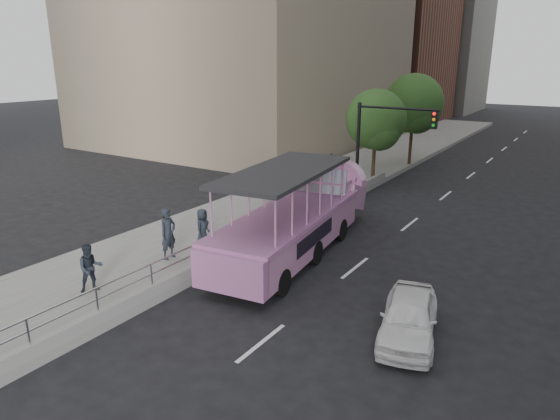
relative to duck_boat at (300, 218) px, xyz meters
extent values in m
plane|color=black|center=(1.72, -4.58, -1.31)|extent=(160.00, 160.00, 0.00)
cube|color=#9A9A94|center=(-4.03, 5.42, -1.16)|extent=(5.50, 80.00, 0.30)
cube|color=gray|center=(-1.40, -2.58, -0.83)|extent=(0.24, 30.00, 0.36)
cylinder|color=silver|center=(-1.40, -10.58, -0.30)|extent=(0.07, 0.07, 0.70)
cylinder|color=silver|center=(-1.40, -8.58, -0.30)|extent=(0.07, 0.07, 0.70)
cylinder|color=silver|center=(-1.40, -6.58, -0.30)|extent=(0.07, 0.07, 0.70)
cylinder|color=silver|center=(-1.40, -4.58, -0.30)|extent=(0.07, 0.07, 0.70)
cylinder|color=silver|center=(-1.40, -2.58, -0.30)|extent=(0.07, 0.07, 0.70)
cylinder|color=silver|center=(-1.40, -0.58, -0.30)|extent=(0.07, 0.07, 0.70)
cylinder|color=silver|center=(-1.40, 1.42, -0.30)|extent=(0.07, 0.07, 0.70)
cylinder|color=silver|center=(-1.40, 3.42, -0.30)|extent=(0.07, 0.07, 0.70)
cylinder|color=silver|center=(-1.40, 5.42, -0.30)|extent=(0.07, 0.07, 0.70)
cylinder|color=silver|center=(-1.40, 7.42, -0.30)|extent=(0.07, 0.07, 0.70)
cylinder|color=silver|center=(-1.40, -2.58, -0.30)|extent=(0.06, 22.00, 0.06)
cylinder|color=silver|center=(-1.40, -2.58, 0.03)|extent=(0.06, 22.00, 0.06)
cylinder|color=black|center=(-0.62, -4.19, -0.85)|extent=(0.47, 0.96, 0.92)
cylinder|color=black|center=(1.62, -3.92, -0.85)|extent=(0.47, 0.96, 0.92)
cylinder|color=black|center=(-0.97, -1.35, -0.85)|extent=(0.47, 0.96, 0.92)
cylinder|color=black|center=(1.27, -1.07, -0.85)|extent=(0.47, 0.96, 0.92)
cylinder|color=black|center=(-1.32, 1.50, -0.85)|extent=(0.47, 0.96, 0.92)
cylinder|color=black|center=(0.92, 1.77, -0.85)|extent=(0.47, 0.96, 0.92)
cube|color=#BC77A9|center=(0.12, -1.01, -0.27)|extent=(3.57, 8.64, 1.28)
cube|color=#BC77A9|center=(-0.48, 3.87, -0.01)|extent=(2.76, 2.46, 1.60)
cylinder|color=#BC77A9|center=(-0.58, 4.73, 0.30)|extent=(2.48, 1.01, 2.41)
cube|color=#A7619A|center=(0.66, -5.33, -0.27)|extent=(2.58, 0.67, 1.28)
cube|color=#A7619A|center=(0.12, -1.01, 0.44)|extent=(3.73, 8.96, 0.12)
cube|color=black|center=(0.17, -1.41, 2.16)|extent=(3.52, 7.04, 0.14)
cube|color=gray|center=(-0.26, 2.09, 1.06)|extent=(2.36, 0.50, 1.07)
cube|color=#BC77A9|center=(-0.31, 2.55, 0.75)|extent=(2.36, 1.29, 0.51)
imported|color=white|center=(5.93, -4.13, -0.69)|extent=(2.31, 3.89, 1.24)
imported|color=#212730|center=(-3.14, -4.09, -0.07)|extent=(0.46, 0.70, 1.89)
imported|color=#212730|center=(-3.23, -7.39, -0.23)|extent=(0.88, 0.95, 1.56)
imported|color=#212730|center=(-2.89, -2.52, -0.25)|extent=(0.66, 0.85, 1.53)
cylinder|color=black|center=(-1.28, 5.01, 0.03)|extent=(0.09, 0.09, 2.69)
cube|color=#0B0B4D|center=(-1.28, 5.01, 1.16)|extent=(0.19, 0.65, 0.97)
cube|color=white|center=(-1.25, 5.01, 1.16)|extent=(0.12, 0.42, 0.59)
cylinder|color=black|center=(-1.18, 7.92, 1.29)|extent=(0.18, 0.18, 5.20)
cylinder|color=black|center=(0.82, 7.92, 3.69)|extent=(4.20, 0.12, 0.12)
cube|color=black|center=(2.72, 7.92, 3.24)|extent=(0.28, 0.22, 0.85)
sphere|color=red|center=(2.72, 7.79, 3.54)|extent=(0.16, 0.16, 0.16)
cylinder|color=#3D291C|center=(-1.68, 11.42, 0.23)|extent=(0.22, 0.22, 3.08)
sphere|color=#335A24|center=(-1.68, 11.42, 2.65)|extent=(3.52, 3.52, 3.52)
sphere|color=#335A24|center=(-1.28, 11.12, 2.10)|extent=(2.42, 2.42, 2.42)
cylinder|color=#3D291C|center=(-1.48, 17.42, 0.42)|extent=(0.22, 0.22, 3.47)
sphere|color=#335A24|center=(-1.48, 17.42, 3.15)|extent=(3.97, 3.97, 3.97)
sphere|color=#335A24|center=(-1.08, 17.12, 2.53)|extent=(2.73, 2.73, 2.73)
cube|color=brown|center=(-16.28, 43.42, 11.69)|extent=(18.00, 16.00, 26.00)
cube|color=slate|center=(-14.28, 59.42, 8.69)|extent=(16.00, 14.00, 20.00)
camera|label=1|loc=(9.59, -16.23, 6.06)|focal=32.00mm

